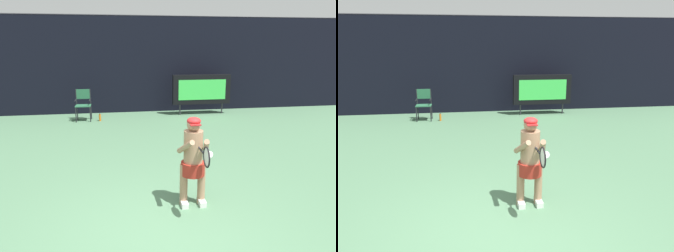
% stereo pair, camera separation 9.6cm
% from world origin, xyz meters
% --- Properties ---
extents(ground, '(18.00, 22.00, 0.03)m').
position_xyz_m(ground, '(0.00, -0.19, -0.01)').
color(ground, '#4E7756').
extents(backdrop_screen, '(18.00, 0.12, 3.66)m').
position_xyz_m(backdrop_screen, '(0.00, 8.50, 1.81)').
color(backdrop_screen, black).
rests_on(backdrop_screen, ground).
extents(scoreboard, '(2.20, 0.21, 1.50)m').
position_xyz_m(scoreboard, '(2.49, 7.64, 0.95)').
color(scoreboard, black).
rests_on(scoreboard, ground).
extents(umpire_chair, '(0.52, 0.44, 1.08)m').
position_xyz_m(umpire_chair, '(-1.83, 7.30, 0.62)').
color(umpire_chair, black).
rests_on(umpire_chair, ground).
extents(water_bottle, '(0.07, 0.07, 0.27)m').
position_xyz_m(water_bottle, '(-1.28, 7.11, 0.12)').
color(water_bottle, orange).
rests_on(water_bottle, ground).
extents(tennis_player, '(0.53, 0.61, 1.49)m').
position_xyz_m(tennis_player, '(0.56, 0.89, 0.82)').
color(tennis_player, white).
rests_on(tennis_player, ground).
extents(tennis_racket, '(0.03, 0.60, 0.31)m').
position_xyz_m(tennis_racket, '(0.61, 0.35, 1.04)').
color(tennis_racket, black).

